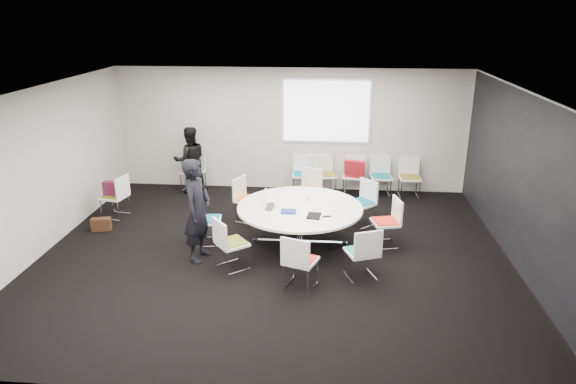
# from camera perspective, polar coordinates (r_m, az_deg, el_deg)

# --- Properties ---
(room_shell) EXTENTS (8.08, 7.08, 2.88)m
(room_shell) POSITION_cam_1_polar(r_m,az_deg,el_deg) (8.45, -0.94, 1.67)
(room_shell) COLOR black
(room_shell) RESTS_ON ground
(conference_table) EXTENTS (2.21, 2.21, 0.73)m
(conference_table) POSITION_cam_1_polar(r_m,az_deg,el_deg) (9.10, 1.33, -2.75)
(conference_table) COLOR silver
(conference_table) RESTS_ON ground
(projection_screen) EXTENTS (1.90, 0.03, 1.35)m
(projection_screen) POSITION_cam_1_polar(r_m,az_deg,el_deg) (11.65, 4.28, 8.93)
(projection_screen) COLOR white
(projection_screen) RESTS_ON room_shell
(chair_ring_a) EXTENTS (0.54, 0.55, 0.88)m
(chair_ring_a) POSITION_cam_1_polar(r_m,az_deg,el_deg) (9.33, 10.76, -4.29)
(chair_ring_a) COLOR silver
(chair_ring_a) RESTS_ON ground
(chair_ring_b) EXTENTS (0.64, 0.64, 0.88)m
(chair_ring_b) POSITION_cam_1_polar(r_m,az_deg,el_deg) (10.15, 8.12, -2.13)
(chair_ring_b) COLOR silver
(chair_ring_b) RESTS_ON ground
(chair_ring_c) EXTENTS (0.57, 0.56, 0.88)m
(chair_ring_c) POSITION_cam_1_polar(r_m,az_deg,el_deg) (10.76, 2.33, -0.66)
(chair_ring_c) COLOR silver
(chair_ring_c) RESTS_ON ground
(chair_ring_d) EXTENTS (0.59, 0.60, 0.88)m
(chair_ring_d) POSITION_cam_1_polar(r_m,az_deg,el_deg) (10.26, -4.45, -1.75)
(chair_ring_d) COLOR silver
(chair_ring_d) RESTS_ON ground
(chair_ring_e) EXTENTS (0.51, 0.52, 0.88)m
(chair_ring_e) POSITION_cam_1_polar(r_m,az_deg,el_deg) (9.37, -8.88, -4.06)
(chair_ring_e) COLOR silver
(chair_ring_e) RESTS_ON ground
(chair_ring_f) EXTENTS (0.64, 0.64, 0.88)m
(chair_ring_f) POSITION_cam_1_polar(r_m,az_deg,el_deg) (8.44, -6.30, -6.74)
(chair_ring_f) COLOR silver
(chair_ring_f) RESTS_ON ground
(chair_ring_g) EXTENTS (0.58, 0.58, 0.88)m
(chair_ring_g) POSITION_cam_1_polar(r_m,az_deg,el_deg) (7.85, 1.36, -8.76)
(chair_ring_g) COLOR silver
(chair_ring_g) RESTS_ON ground
(chair_ring_h) EXTENTS (0.59, 0.58, 0.88)m
(chair_ring_h) POSITION_cam_1_polar(r_m,az_deg,el_deg) (8.18, 8.20, -7.73)
(chair_ring_h) COLOR silver
(chair_ring_h) RESTS_ON ground
(chair_back_a) EXTENTS (0.48, 0.47, 0.88)m
(chair_back_a) POSITION_cam_1_polar(r_m,az_deg,el_deg) (11.78, 1.63, 1.18)
(chair_back_a) COLOR silver
(chair_back_a) RESTS_ON ground
(chair_back_b) EXTENTS (0.57, 0.56, 0.88)m
(chair_back_b) POSITION_cam_1_polar(r_m,az_deg,el_deg) (11.77, 4.11, 1.11)
(chair_back_b) COLOR silver
(chair_back_b) RESTS_ON ground
(chair_back_c) EXTENTS (0.52, 0.51, 0.88)m
(chair_back_c) POSITION_cam_1_polar(r_m,az_deg,el_deg) (11.78, 7.28, 1.01)
(chair_back_c) COLOR silver
(chair_back_c) RESTS_ON ground
(chair_back_d) EXTENTS (0.49, 0.48, 0.88)m
(chair_back_d) POSITION_cam_1_polar(r_m,az_deg,el_deg) (11.80, 10.23, 0.89)
(chair_back_d) COLOR silver
(chair_back_d) RESTS_ON ground
(chair_back_e) EXTENTS (0.47, 0.46, 0.88)m
(chair_back_e) POSITION_cam_1_polar(r_m,az_deg,el_deg) (11.87, 13.31, 0.78)
(chair_back_e) COLOR silver
(chair_back_e) RESTS_ON ground
(chair_spare_left) EXTENTS (0.53, 0.54, 0.88)m
(chair_spare_left) POSITION_cam_1_polar(r_m,az_deg,el_deg) (10.97, -18.55, -1.31)
(chair_spare_left) COLOR silver
(chair_spare_left) RESTS_ON ground
(chair_person_back) EXTENTS (0.58, 0.58, 0.88)m
(chair_person_back) POSITION_cam_1_polar(r_m,az_deg,el_deg) (12.18, -10.45, 1.48)
(chair_person_back) COLOR silver
(chair_person_back) RESTS_ON ground
(person_main) EXTENTS (0.53, 0.71, 1.76)m
(person_main) POSITION_cam_1_polar(r_m,az_deg,el_deg) (8.60, -10.06, -2.01)
(person_main) COLOR black
(person_main) RESTS_ON ground
(person_back) EXTENTS (0.92, 0.83, 1.54)m
(person_back) POSITION_cam_1_polar(r_m,az_deg,el_deg) (11.89, -10.82, 3.49)
(person_back) COLOR black
(person_back) RESTS_ON ground
(laptop) EXTENTS (0.22, 0.34, 0.03)m
(laptop) POSITION_cam_1_polar(r_m,az_deg,el_deg) (8.99, -1.74, -1.66)
(laptop) COLOR #333338
(laptop) RESTS_ON conference_table
(laptop_lid) EXTENTS (0.03, 0.30, 0.22)m
(laptop_lid) POSITION_cam_1_polar(r_m,az_deg,el_deg) (9.13, -2.61, -0.53)
(laptop_lid) COLOR silver
(laptop_lid) RESTS_ON conference_table
(notebook_black) EXTENTS (0.25, 0.32, 0.02)m
(notebook_black) POSITION_cam_1_polar(r_m,az_deg,el_deg) (8.62, 2.90, -2.66)
(notebook_black) COLOR black
(notebook_black) RESTS_ON conference_table
(tablet_folio) EXTENTS (0.26, 0.20, 0.03)m
(tablet_folio) POSITION_cam_1_polar(r_m,az_deg,el_deg) (8.78, 0.05, -2.17)
(tablet_folio) COLOR navy
(tablet_folio) RESTS_ON conference_table
(papers_right) EXTENTS (0.36, 0.32, 0.00)m
(papers_right) POSITION_cam_1_polar(r_m,az_deg,el_deg) (9.20, 4.84, -1.28)
(papers_right) COLOR silver
(papers_right) RESTS_ON conference_table
(papers_front) EXTENTS (0.36, 0.33, 0.00)m
(papers_front) POSITION_cam_1_polar(r_m,az_deg,el_deg) (8.90, 6.11, -2.07)
(papers_front) COLOR white
(papers_front) RESTS_ON conference_table
(cup) EXTENTS (0.08, 0.08, 0.09)m
(cup) POSITION_cam_1_polar(r_m,az_deg,el_deg) (9.33, 2.28, -0.65)
(cup) COLOR white
(cup) RESTS_ON conference_table
(phone) EXTENTS (0.15, 0.10, 0.01)m
(phone) POSITION_cam_1_polar(r_m,az_deg,el_deg) (8.62, 4.33, -2.73)
(phone) COLOR black
(phone) RESTS_ON conference_table
(maroon_bag) EXTENTS (0.40, 0.15, 0.28)m
(maroon_bag) POSITION_cam_1_polar(r_m,az_deg,el_deg) (10.86, -18.81, 0.40)
(maroon_bag) COLOR #52152F
(maroon_bag) RESTS_ON chair_spare_left
(brown_bag) EXTENTS (0.39, 0.24, 0.24)m
(brown_bag) POSITION_cam_1_polar(r_m,az_deg,el_deg) (10.48, -20.05, -3.38)
(brown_bag) COLOR #361D11
(brown_bag) RESTS_ON ground
(red_jacket) EXTENTS (0.47, 0.26, 0.36)m
(red_jacket) POSITION_cam_1_polar(r_m,az_deg,el_deg) (11.43, 7.40, 2.67)
(red_jacket) COLOR maroon
(red_jacket) RESTS_ON chair_back_c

